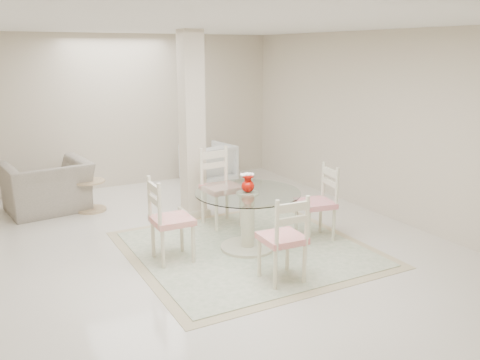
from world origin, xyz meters
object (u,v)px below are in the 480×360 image
column (192,126)px  dining_chair_east (321,197)px  dining_chair_north (219,181)px  side_table (91,197)px  red_vase (248,183)px  armchair_white (208,164)px  dining_table (248,221)px  dining_chair_south (286,233)px  recliner_taupe (47,187)px  dining_chair_west (166,214)px

column → dining_chair_east: (1.05, -1.72, -0.78)m
dining_chair_north → side_table: size_ratio=2.51×
red_vase → armchair_white: 3.34m
dining_chair_east → dining_chair_north: dining_chair_north is taller
dining_chair_east → dining_chair_north: size_ratio=0.90×
dining_chair_east → dining_chair_north: (-0.91, 1.14, 0.06)m
column → dining_table: column is taller
dining_chair_north → side_table: (-1.47, 1.50, -0.41)m
column → side_table: (-1.33, 0.92, -1.13)m
dining_chair_south → recliner_taupe: size_ratio=0.90×
dining_chair_north → red_vase: bearing=-99.2°
side_table → recliner_taupe: bearing=154.3°
dining_table → dining_chair_north: (0.11, 1.02, 0.26)m
armchair_white → side_table: bearing=6.0°
dining_chair_east → armchair_white: bearing=-169.7°
column → dining_chair_north: size_ratio=2.24×
dining_chair_south → column: bearing=-88.8°
red_vase → recliner_taupe: 3.44m
dining_table → red_vase: red_vase is taller
column → side_table: 1.97m
dining_chair_west → dining_chair_south: 1.44m
dining_chair_south → armchair_white: size_ratio=1.32×
dining_chair_south → dining_table: bearing=-93.6°
column → red_vase: size_ratio=11.17×
recliner_taupe → dining_chair_south: bearing=108.1°
side_table → dining_chair_south: bearing=-70.6°
column → dining_chair_south: 2.73m
column → recliner_taupe: size_ratio=2.25×
side_table → dining_chair_north: bearing=-45.6°
column → recliner_taupe: 2.45m
column → red_vase: 1.67m
dining_table → dining_chair_east: dining_chair_east is taller
dining_table → dining_chair_west: size_ratio=1.15×
dining_chair_east → dining_chair_west: size_ratio=0.98×
dining_table → dining_chair_south: size_ratio=1.19×
dining_chair_west → armchair_white: size_ratio=1.36×
dining_chair_west → recliner_taupe: size_ratio=0.93×
dining_chair_west → dining_chair_south: dining_chair_west is taller
dining_table → armchair_white: (0.93, 3.17, -0.00)m
red_vase → side_table: bearing=118.4°
recliner_taupe → side_table: size_ratio=2.49×
dining_chair_north → recliner_taupe: bearing=135.7°
red_vase → column: bearing=91.4°
column → dining_table: 1.87m
dining_chair_south → recliner_taupe: dining_chair_south is taller
dining_table → dining_chair_north: size_ratio=1.07×
red_vase → armchair_white: (0.93, 3.17, -0.48)m
dining_chair_south → armchair_white: 4.32m
dining_chair_north → recliner_taupe: size_ratio=1.00×
column → armchair_white: bearing=58.2°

